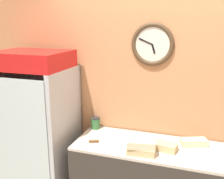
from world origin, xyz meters
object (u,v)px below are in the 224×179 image
object	(u,v)px
sandwich_stack_middle	(141,144)
sandwich_flat_left	(163,146)
condiment_jar	(96,123)
sandwich_flat_right	(194,142)
beverage_cooler	(40,122)
sandwich_stack_bottom	(141,151)
chefs_knife	(101,141)

from	to	relation	value
sandwich_stack_middle	sandwich_flat_left	world-z (taller)	sandwich_stack_middle
sandwich_stack_middle	condiment_jar	distance (m)	0.77
sandwich_flat_left	condiment_jar	world-z (taller)	condiment_jar
sandwich_flat_right	sandwich_flat_left	bearing A→B (deg)	-145.77
sandwich_flat_left	sandwich_flat_right	xyz separation A→B (m)	(0.28, 0.19, -0.00)
beverage_cooler	sandwich_stack_middle	world-z (taller)	beverage_cooler
beverage_cooler	sandwich_flat_left	bearing A→B (deg)	-2.63
condiment_jar	beverage_cooler	bearing A→B (deg)	-160.03
beverage_cooler	condiment_jar	bearing A→B (deg)	19.97
sandwich_flat_left	condiment_jar	size ratio (longest dim) A/B	2.10
sandwich_stack_bottom	sandwich_stack_middle	bearing A→B (deg)	0.00
sandwich_flat_right	chefs_knife	xyz separation A→B (m)	(-0.90, -0.23, -0.03)
sandwich_flat_right	sandwich_stack_bottom	bearing A→B (deg)	-142.54
beverage_cooler	chefs_knife	xyz separation A→B (m)	(0.78, -0.10, -0.08)
beverage_cooler	condiment_jar	xyz separation A→B (m)	(0.60, 0.22, -0.02)
chefs_knife	sandwich_flat_right	bearing A→B (deg)	14.02
beverage_cooler	chefs_knife	bearing A→B (deg)	-7.40
sandwich_stack_bottom	chefs_knife	world-z (taller)	sandwich_stack_bottom
sandwich_stack_middle	beverage_cooler	bearing A→B (deg)	169.52
sandwich_stack_bottom	sandwich_flat_left	bearing A→B (deg)	41.91
sandwich_stack_bottom	chefs_knife	xyz separation A→B (m)	(-0.44, 0.13, -0.03)
sandwich_stack_bottom	sandwich_flat_left	size ratio (longest dim) A/B	0.96
sandwich_stack_bottom	sandwich_stack_middle	xyz separation A→B (m)	(0.00, 0.00, 0.07)
beverage_cooler	sandwich_flat_left	world-z (taller)	beverage_cooler
sandwich_flat_right	condiment_jar	distance (m)	1.09
beverage_cooler	condiment_jar	size ratio (longest dim) A/B	13.72
beverage_cooler	sandwich_stack_bottom	xyz separation A→B (m)	(1.23, -0.23, -0.05)
sandwich_flat_right	chefs_knife	world-z (taller)	sandwich_flat_right
sandwich_flat_right	chefs_knife	size ratio (longest dim) A/B	0.84
chefs_knife	condiment_jar	world-z (taller)	condiment_jar
chefs_knife	beverage_cooler	bearing A→B (deg)	172.60
sandwich_flat_right	condiment_jar	xyz separation A→B (m)	(-1.09, 0.09, 0.03)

